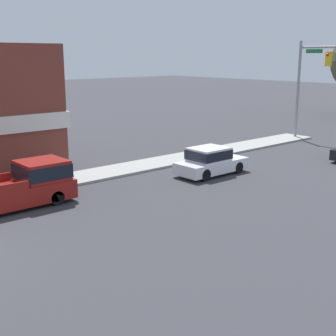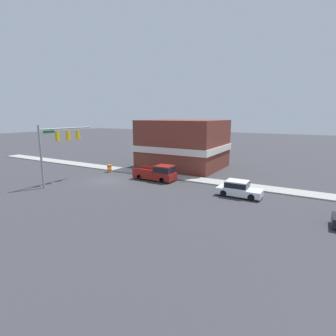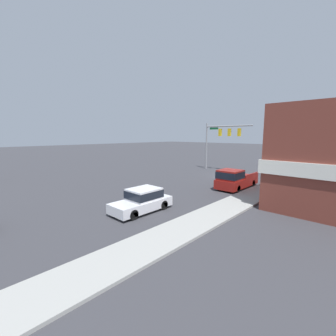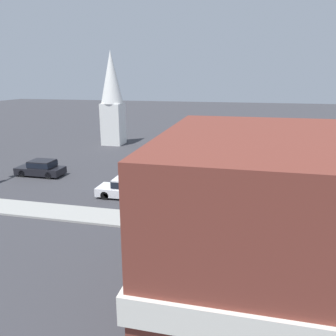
# 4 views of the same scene
# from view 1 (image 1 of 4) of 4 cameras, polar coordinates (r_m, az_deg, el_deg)

# --- Properties ---
(far_signal_assembly) EXTENTS (6.28, 0.49, 7.61)m
(far_signal_assembly) POSITION_cam_1_polar(r_m,az_deg,el_deg) (37.77, 18.05, 11.30)
(far_signal_assembly) COLOR gray
(far_signal_assembly) RESTS_ON ground
(car_lead) EXTENTS (1.83, 4.26, 1.56)m
(car_lead) POSITION_cam_1_polar(r_m,az_deg,el_deg) (26.17, 5.18, 0.91)
(car_lead) COLOR black
(car_lead) RESTS_ON ground
(pickup_truck_parked) EXTENTS (2.01, 5.30, 1.92)m
(pickup_truck_parked) POSITION_cam_1_polar(r_m,az_deg,el_deg) (21.63, -17.19, -2.00)
(pickup_truck_parked) COLOR black
(pickup_truck_parked) RESTS_ON ground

